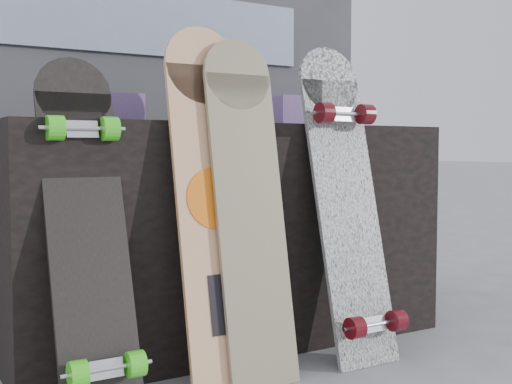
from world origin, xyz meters
TOP-DOWN VIEW (x-y plane):
  - ground at (0.00, 0.00)m, footprint 60.00×60.00m
  - vendor_table at (0.00, 0.50)m, footprint 1.60×0.60m
  - booth at (0.00, 1.35)m, footprint 2.40×0.22m
  - merch_box_purple at (-0.41, 0.51)m, footprint 0.18×0.12m
  - merch_box_small at (0.30, 0.51)m, footprint 0.14×0.14m
  - merch_box_flat at (0.23, 0.60)m, footprint 0.22×0.10m
  - longboard_geisha at (-0.23, 0.12)m, footprint 0.25×0.23m
  - longboard_celtic at (-0.12, 0.09)m, footprint 0.23×0.22m
  - longboard_cascadia at (0.27, 0.10)m, footprint 0.25×0.34m
  - skateboard_dark at (-0.60, 0.16)m, footprint 0.22×0.37m

SIDE VIEW (x-z plane):
  - ground at x=0.00m, z-range 0.00..0.00m
  - vendor_table at x=0.00m, z-range 0.00..0.80m
  - skateboard_dark at x=-0.60m, z-range 0.02..1.00m
  - longboard_cascadia at x=0.27m, z-range 0.02..1.09m
  - longboard_celtic at x=-0.12m, z-range 0.03..1.10m
  - longboard_geisha at x=-0.23m, z-range 0.03..1.13m
  - merch_box_flat at x=0.23m, z-range 0.80..0.86m
  - merch_box_purple at x=-0.41m, z-range 0.80..0.90m
  - merch_box_small at x=0.30m, z-range 0.80..0.92m
  - booth at x=0.00m, z-range 0.00..2.20m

